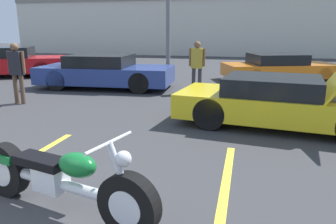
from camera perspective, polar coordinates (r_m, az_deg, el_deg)
far_building at (r=27.13m, az=7.21°, el=14.86°), size 32.00×4.20×4.40m
motorcycle at (r=3.86m, az=-18.36°, el=-11.11°), size 2.44×0.90×0.97m
show_car_hood_open at (r=7.21m, az=19.06°, el=1.70°), size 4.41×2.27×1.91m
parked_car_right_row at (r=13.83m, az=18.80°, el=7.31°), size 4.74×3.24×1.06m
parked_car_mid_row at (r=11.64m, az=-10.94°, el=6.89°), size 4.66×2.16×1.15m
parked_car_left_row at (r=15.86m, az=-25.36°, el=7.85°), size 4.54×3.45×1.26m
spectator_near_motorcycle at (r=10.52m, az=5.08°, el=8.55°), size 0.52×0.21×1.64m
spectator_midground at (r=9.79m, az=-24.85°, el=6.93°), size 0.52×0.22×1.65m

